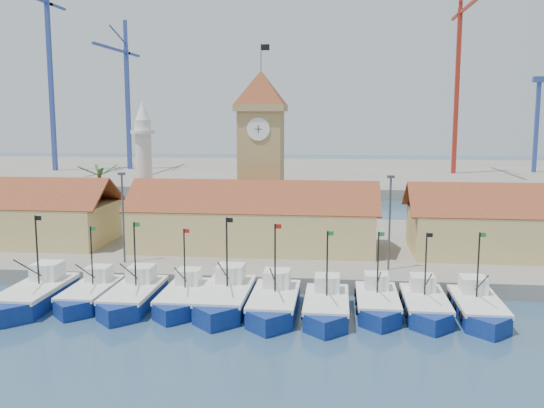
# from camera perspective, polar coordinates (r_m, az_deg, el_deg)

# --- Properties ---
(ground) EXTENTS (400.00, 400.00, 0.00)m
(ground) POSITION_cam_1_polar(r_m,az_deg,el_deg) (48.73, -4.96, -10.96)
(ground) COLOR navy
(ground) RESTS_ON ground
(quay) EXTENTS (140.00, 32.00, 1.50)m
(quay) POSITION_cam_1_polar(r_m,az_deg,el_deg) (71.34, -1.21, -4.03)
(quay) COLOR gray
(quay) RESTS_ON ground
(terminal) EXTENTS (240.00, 80.00, 2.00)m
(terminal) POSITION_cam_1_polar(r_m,az_deg,el_deg) (156.06, 2.93, 2.86)
(terminal) COLOR gray
(terminal) RESTS_ON ground
(boat_0) EXTENTS (3.92, 10.73, 8.12)m
(boat_0) POSITION_cam_1_polar(r_m,az_deg,el_deg) (55.65, -21.49, -8.15)
(boat_0) COLOR navy
(boat_0) RESTS_ON ground
(boat_1) EXTENTS (3.39, 9.28, 7.02)m
(boat_1) POSITION_cam_1_polar(r_m,az_deg,el_deg) (54.88, -16.81, -8.27)
(boat_1) COLOR navy
(boat_1) RESTS_ON ground
(boat_2) EXTENTS (3.65, 9.99, 7.56)m
(boat_2) POSITION_cam_1_polar(r_m,az_deg,el_deg) (53.06, -12.98, -8.63)
(boat_2) COLOR navy
(boat_2) RESTS_ON ground
(boat_3) EXTENTS (3.37, 9.24, 6.99)m
(boat_3) POSITION_cam_1_polar(r_m,az_deg,el_deg) (52.20, -8.40, -8.86)
(boat_3) COLOR navy
(boat_3) RESTS_ON ground
(boat_4) EXTENTS (3.90, 10.69, 8.09)m
(boat_4) POSITION_cam_1_polar(r_m,az_deg,el_deg) (51.23, -4.43, -8.99)
(boat_4) COLOR navy
(boat_4) RESTS_ON ground
(boat_5) EXTENTS (3.74, 10.25, 7.76)m
(boat_5) POSITION_cam_1_polar(r_m,az_deg,el_deg) (49.97, 0.17, -9.46)
(boat_5) COLOR navy
(boat_5) RESTS_ON ground
(boat_6) EXTENTS (3.52, 9.65, 7.30)m
(boat_6) POSITION_cam_1_polar(r_m,az_deg,el_deg) (49.42, 5.14, -9.76)
(boat_6) COLOR navy
(boat_6) RESTS_ON ground
(boat_7) EXTENTS (3.39, 9.28, 7.02)m
(boat_7) POSITION_cam_1_polar(r_m,az_deg,el_deg) (50.97, 9.90, -9.32)
(boat_7) COLOR navy
(boat_7) RESTS_ON ground
(boat_8) EXTENTS (3.41, 9.34, 7.07)m
(boat_8) POSITION_cam_1_polar(r_m,az_deg,el_deg) (51.16, 14.26, -9.38)
(boat_8) COLOR navy
(boat_8) RESTS_ON ground
(boat_9) EXTENTS (3.50, 9.59, 7.26)m
(boat_9) POSITION_cam_1_polar(r_m,az_deg,el_deg) (51.57, 18.86, -9.42)
(boat_9) COLOR navy
(boat_9) RESTS_ON ground
(hall_center) EXTENTS (27.04, 10.13, 7.61)m
(hall_center) POSITION_cam_1_polar(r_m,az_deg,el_deg) (66.81, -1.66, -2.06)
(hall_center) COLOR tan
(hall_center) RESTS_ON quay
(clock_tower) EXTENTS (5.80, 5.80, 22.70)m
(clock_tower) POSITION_cam_1_polar(r_m,az_deg,el_deg) (71.76, -1.02, 5.09)
(clock_tower) COLOR #A28853
(clock_tower) RESTS_ON quay
(minaret) EXTENTS (3.00, 3.00, 16.30)m
(minaret) POSITION_cam_1_polar(r_m,az_deg,el_deg) (77.21, -11.96, 3.48)
(minaret) COLOR silver
(minaret) RESTS_ON quay
(palm_tree) EXTENTS (5.60, 5.03, 8.39)m
(palm_tree) POSITION_cam_1_polar(r_m,az_deg,el_deg) (77.44, -15.86, 0.76)
(palm_tree) COLOR brown
(palm_tree) RESTS_ON quay
(lamp_posts) EXTENTS (80.70, 0.25, 9.03)m
(lamp_posts) POSITION_cam_1_polar(r_m,az_deg,el_deg) (58.51, -2.27, -1.09)
(lamp_posts) COLOR #3F3F44
(lamp_posts) RESTS_ON quay
(crane_blue_far) EXTENTS (1.00, 34.33, 49.29)m
(crane_blue_far) POSITION_cam_1_polar(r_m,az_deg,el_deg) (162.95, -20.43, 12.61)
(crane_blue_far) COLOR #2E428E
(crane_blue_far) RESTS_ON terminal
(crane_blue_near) EXTENTS (1.00, 31.03, 37.74)m
(crane_blue_near) POSITION_cam_1_polar(r_m,az_deg,el_deg) (161.35, -13.62, 10.58)
(crane_blue_near) COLOR #2E428E
(crane_blue_near) RESTS_ON terminal
(crane_red_right) EXTENTS (1.00, 31.74, 45.59)m
(crane_red_right) POSITION_cam_1_polar(r_m,az_deg,el_deg) (151.80, 17.18, 12.25)
(crane_red_right) COLOR #9F2518
(crane_red_right) RESTS_ON terminal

